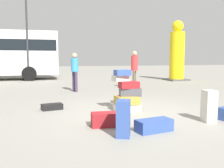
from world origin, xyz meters
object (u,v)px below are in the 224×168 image
Objects in this scene: suitcase_black_foreground_far at (52,107)px; person_tourist_with_camera at (75,69)px; suitcase_cream_behind_tower at (209,106)px; suitcase_cream_left_side at (125,95)px; yellow_dummy_statue at (177,54)px; suitcase_navy_right_side at (154,125)px; suitcase_maroon_white_trunk at (106,119)px; person_bearded_onlooker at (134,66)px; suitcase_navy_upright_blue at (123,118)px; lamp_post at (26,9)px; suitcase_tower at (127,94)px.

person_tourist_with_camera reaches higher than suitcase_black_foreground_far.
suitcase_cream_behind_tower is 3.97m from suitcase_black_foreground_far.
yellow_dummy_statue reaches higher than suitcase_cream_left_side.
person_tourist_with_camera reaches higher than suitcase_cream_left_side.
suitcase_cream_left_side is 2.73m from suitcase_navy_right_side.
yellow_dummy_statue reaches higher than suitcase_maroon_white_trunk.
yellow_dummy_statue is (6.43, 9.58, 1.56)m from suitcase_navy_right_side.
suitcase_cream_behind_tower is at bearing 25.64° from person_bearded_onlooker.
suitcase_cream_left_side is at bearing 92.88° from suitcase_navy_upright_blue.
suitcase_maroon_white_trunk is 6.30m from person_bearded_onlooker.
yellow_dummy_statue reaches higher than suitcase_cream_behind_tower.
suitcase_navy_upright_blue is at bearing -18.19° from person_tourist_with_camera.
suitcase_navy_right_side is 1.21× the size of suitcase_maroon_white_trunk.
suitcase_navy_upright_blue reaches higher than suitcase_maroon_white_trunk.
suitcase_maroon_white_trunk is at bearing -80.69° from lamp_post.
suitcase_cream_left_side is at bearing -1.42° from person_tourist_with_camera.
suitcase_cream_left_side is 0.16× the size of yellow_dummy_statue.
suitcase_cream_behind_tower reaches higher than suitcase_navy_right_side.
suitcase_cream_left_side is 0.09× the size of lamp_post.
yellow_dummy_statue is at bearing 50.82° from suitcase_tower.
suitcase_maroon_white_trunk is at bearing 4.18° from person_bearded_onlooker.
lamp_post reaches higher than suitcase_navy_right_side.
suitcase_cream_left_side is 10.60m from lamp_post.
suitcase_maroon_white_trunk is at bearing -126.39° from suitcase_tower.
person_bearded_onlooker is (2.89, 5.52, 0.89)m from suitcase_maroon_white_trunk.
person_tourist_with_camera is at bearing -57.47° from person_bearded_onlooker.
lamp_post is (-2.05, 5.89, 3.46)m from person_tourist_with_camera.
suitcase_navy_upright_blue is 0.74m from suitcase_maroon_white_trunk.
suitcase_navy_upright_blue reaches higher than suitcase_navy_right_side.
person_tourist_with_camera reaches higher than suitcase_maroon_white_trunk.
suitcase_navy_right_side is (0.65, 0.10, -0.21)m from suitcase_navy_upright_blue.
suitcase_black_foreground_far is at bearing 135.27° from suitcase_navy_upright_blue.
yellow_dummy_statue reaches higher than suitcase_navy_right_side.
suitcase_black_foreground_far is (-1.90, 0.73, -0.37)m from suitcase_tower.
yellow_dummy_statue is (6.28, 7.71, 1.22)m from suitcase_tower.
suitcase_tower is at bearing 7.14° from person_bearded_onlooker.
suitcase_cream_left_side is at bearing -131.27° from yellow_dummy_statue.
suitcase_cream_behind_tower is 1.00× the size of suitcase_navy_right_side.
suitcase_black_foreground_far is (-3.22, 2.31, -0.27)m from suitcase_cream_behind_tower.
suitcase_cream_behind_tower is at bearing -50.04° from suitcase_tower.
suitcase_cream_left_side is at bearing 5.26° from person_bearded_onlooker.
person_bearded_onlooker is 0.25× the size of lamp_post.
suitcase_black_foreground_far is 10.37m from lamp_post.
suitcase_cream_behind_tower is 0.43× the size of person_tourist_with_camera.
person_bearded_onlooker reaches higher than suitcase_cream_left_side.
suitcase_maroon_white_trunk is at bearing -75.51° from suitcase_black_foreground_far.
suitcase_navy_right_side is at bearing 12.84° from person_bearded_onlooker.
person_bearded_onlooker is at bearing 84.42° from suitcase_cream_left_side.
suitcase_tower is 1.91m from suitcase_navy_right_side.
suitcase_navy_right_side is 0.99m from suitcase_maroon_white_trunk.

